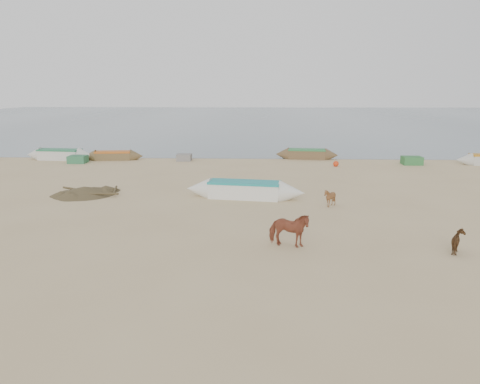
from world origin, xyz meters
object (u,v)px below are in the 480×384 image
at_px(near_canoe, 245,190).
at_px(calf_front, 330,198).
at_px(cow_adult, 289,230).
at_px(calf_right, 459,242).

bearing_deg(near_canoe, calf_front, -13.31).
bearing_deg(cow_adult, calf_front, -5.98).
relative_size(calf_front, calf_right, 1.11).
xyz_separation_m(calf_front, near_canoe, (-4.41, 1.78, -0.01)).
height_order(cow_adult, calf_right, cow_adult).
height_order(calf_front, near_canoe, calf_front).
distance_m(cow_adult, calf_right, 6.20).
relative_size(cow_adult, calf_front, 1.68).
bearing_deg(calf_front, near_canoe, -123.26).
bearing_deg(calf_right, calf_front, 28.12).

